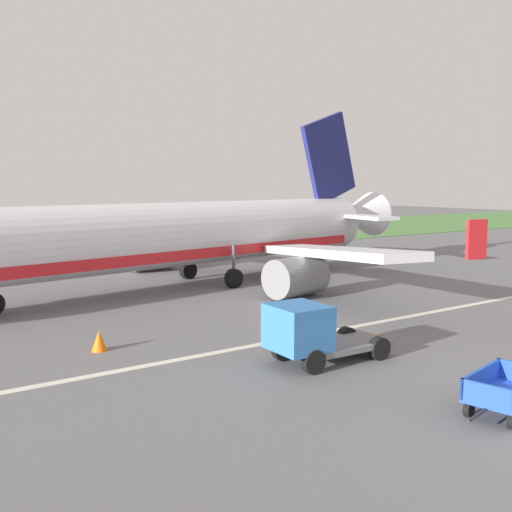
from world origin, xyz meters
The scene contains 7 objects.
grass_strip centered at (0.00, 53.57, 0.03)m, with size 220.00×28.00×0.06m, color #518442.
apron_stripe centered at (0.00, 10.40, 0.01)m, with size 120.00×0.36×0.01m, color silver.
airplane centered at (1.54, 23.32, 3.05)m, with size 37.59×30.32×11.34m.
baggage_cart_third_in_row centered at (-0.89, 1.24, 0.60)m, with size 3.63×1.89×1.07m.
service_truck_beside_carts centered at (-2.49, 7.42, 1.10)m, with size 4.44×2.15×2.10m.
traffic_cone_near_plane centered at (0.46, 7.10, 0.36)m, with size 0.55×0.55×0.73m, color orange.
traffic_cone_mid_apron centered at (-7.76, 13.04, 0.37)m, with size 0.57×0.57×0.75m, color orange.
Camera 1 is at (-14.89, -7.43, 6.07)m, focal length 41.29 mm.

